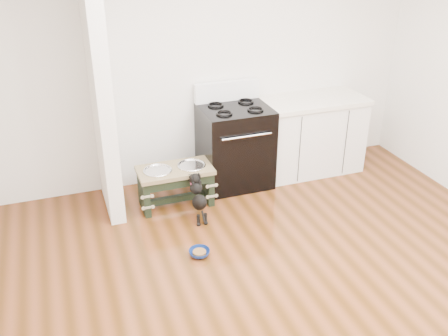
# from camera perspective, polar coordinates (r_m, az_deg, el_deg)

# --- Properties ---
(ground) EXTENTS (5.00, 5.00, 0.00)m
(ground) POSITION_cam_1_polar(r_m,az_deg,el_deg) (4.18, 8.72, -15.42)
(ground) COLOR #44250C
(ground) RESTS_ON ground
(room_shell) EXTENTS (5.00, 5.00, 5.00)m
(room_shell) POSITION_cam_1_polar(r_m,az_deg,el_deg) (3.33, 10.62, 5.79)
(room_shell) COLOR silver
(room_shell) RESTS_ON ground
(partition_wall) EXTENTS (0.15, 0.80, 2.70)m
(partition_wall) POSITION_cam_1_polar(r_m,az_deg,el_deg) (5.01, -14.04, 9.25)
(partition_wall) COLOR silver
(partition_wall) RESTS_ON ground
(oven_range) EXTENTS (0.76, 0.69, 1.14)m
(oven_range) POSITION_cam_1_polar(r_m,az_deg,el_deg) (5.67, 1.25, 2.68)
(oven_range) COLOR black
(oven_range) RESTS_ON ground
(cabinet_run) EXTENTS (1.24, 0.64, 0.91)m
(cabinet_run) POSITION_cam_1_polar(r_m,az_deg,el_deg) (6.09, 9.86, 3.74)
(cabinet_run) COLOR silver
(cabinet_run) RESTS_ON ground
(dog_feeder) EXTENTS (0.79, 0.42, 0.45)m
(dog_feeder) POSITION_cam_1_polar(r_m,az_deg,el_deg) (5.31, -5.57, -1.26)
(dog_feeder) COLOR black
(dog_feeder) RESTS_ON ground
(puppy) EXTENTS (0.14, 0.40, 0.48)m
(puppy) POSITION_cam_1_polar(r_m,az_deg,el_deg) (5.06, -2.98, -3.27)
(puppy) COLOR black
(puppy) RESTS_ON ground
(floor_bowl) EXTENTS (0.22, 0.22, 0.06)m
(floor_bowl) POSITION_cam_1_polar(r_m,az_deg,el_deg) (4.65, -2.83, -9.66)
(floor_bowl) COLOR navy
(floor_bowl) RESTS_ON ground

